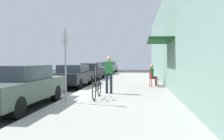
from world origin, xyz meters
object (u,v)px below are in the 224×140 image
Objects in this scene: street_sign at (66,60)px; seated_patron_1 at (153,74)px; parked_car_4 at (110,67)px; cafe_chair_1 at (152,77)px; parking_meter at (96,73)px; pedestrian_standing at (109,72)px; bicycle_0 at (97,89)px; parked_car_2 at (92,71)px; parked_car_3 at (103,68)px; parked_car_1 at (73,75)px; cafe_chair_0 at (153,78)px; parked_car_0 at (18,86)px.

street_sign is 2.02× the size of seated_patron_1.
parked_car_4 reaches higher than cafe_chair_1.
parking_meter is 2.99m from pedestrian_standing.
parking_meter is 4.19m from bicycle_0.
parked_car_4 is (0.00, 11.62, 0.04)m from parked_car_2.
pedestrian_standing is (2.73, -8.68, 0.39)m from parked_car_2.
parked_car_3 is 3.33× the size of parking_meter.
bicycle_0 reaches higher than cafe_chair_1.
seated_patron_1 reaches higher than bicycle_0.
parked_car_4 is (0.00, 16.98, 0.06)m from parked_car_1.
parked_car_2 is 2.57× the size of bicycle_0.
pedestrian_standing reaches higher than cafe_chair_0.
parked_car_0 is 11.55m from parked_car_2.
parked_car_3 reaches higher than cafe_chair_1.
parked_car_0 is at bearing -130.17° from cafe_chair_0.
parked_car_1 is at bearing 117.56° from bicycle_0.
seated_patron_1 is 0.76× the size of pedestrian_standing.
cafe_chair_0 is 0.81m from cafe_chair_1.
parking_meter is 1.02× the size of seated_patron_1.
parked_car_1 is 1.69× the size of street_sign.
street_sign is at bearing 19.23° from parked_car_0.
parked_car_4 is at bearing 106.52° from seated_patron_1.
pedestrian_standing is (1.23, 2.34, -0.52)m from street_sign.
pedestrian_standing is (1.18, -2.73, 0.23)m from parking_meter.
parked_car_1 is 5.06× the size of cafe_chair_0.
parked_car_1 is at bearing -175.52° from seated_patron_1.
parked_car_1 is 4.88m from cafe_chair_0.
parked_car_0 is at bearing -160.77° from street_sign.
parked_car_4 is 5.06× the size of cafe_chair_0.
parked_car_1 reaches higher than cafe_chair_0.
parked_car_3 reaches higher than parked_car_2.
parked_car_1 is 3.41× the size of seated_patron_1.
parked_car_1 is (0.00, 6.18, -0.04)m from parked_car_0.
parking_meter is (1.55, -17.56, 0.11)m from parked_car_4.
parking_meter reaches higher than parked_car_1.
parked_car_0 reaches higher than seated_patron_1.
parking_meter is 5.13m from street_sign.
street_sign is at bearing -133.03° from bicycle_0.
parking_meter is 3.46m from cafe_chair_1.
parked_car_2 is at bearing 107.45° from pedestrian_standing.
street_sign is 1.52× the size of bicycle_0.
parked_car_2 is 5.06× the size of cafe_chair_1.
parked_car_3 is 1.69× the size of street_sign.
seated_patron_1 is (0.06, -0.00, 0.19)m from cafe_chair_1.
bicycle_0 is 5.60m from cafe_chair_1.
parked_car_1 is 1.00× the size of parked_car_3.
cafe_chair_0 is 0.51× the size of pedestrian_standing.
parked_car_0 reaches higher than parked_car_1.
parked_car_4 is at bearing 93.79° from street_sign.
pedestrian_standing is (-2.13, -2.89, 0.50)m from cafe_chair_0.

